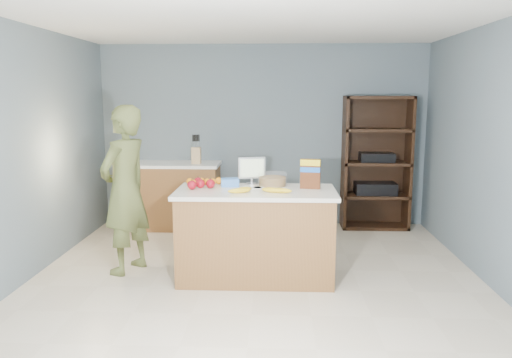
{
  "coord_description": "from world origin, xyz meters",
  "views": [
    {
      "loc": [
        0.21,
        -4.47,
        1.82
      ],
      "look_at": [
        0.0,
        0.35,
        1.0
      ],
      "focal_mm": 35.0,
      "sensor_mm": 36.0,
      "label": 1
    }
  ],
  "objects_px": {
    "shelving_unit": "(375,165)",
    "person": "(125,190)",
    "tv": "(252,169)",
    "cereal_box": "(310,172)",
    "counter_peninsula": "(256,238)"
  },
  "relations": [
    {
      "from": "cereal_box",
      "to": "tv",
      "type": "bearing_deg",
      "value": 159.58
    },
    {
      "from": "person",
      "to": "tv",
      "type": "height_order",
      "value": "person"
    },
    {
      "from": "tv",
      "to": "person",
      "type": "bearing_deg",
      "value": -172.27
    },
    {
      "from": "person",
      "to": "cereal_box",
      "type": "relative_size",
      "value": 5.9
    },
    {
      "from": "shelving_unit",
      "to": "cereal_box",
      "type": "distance_m",
      "value": 2.21
    },
    {
      "from": "counter_peninsula",
      "to": "tv",
      "type": "relative_size",
      "value": 5.53
    },
    {
      "from": "person",
      "to": "tv",
      "type": "bearing_deg",
      "value": 121.26
    },
    {
      "from": "person",
      "to": "cereal_box",
      "type": "height_order",
      "value": "person"
    },
    {
      "from": "shelving_unit",
      "to": "person",
      "type": "bearing_deg",
      "value": -146.64
    },
    {
      "from": "counter_peninsula",
      "to": "cereal_box",
      "type": "height_order",
      "value": "cereal_box"
    },
    {
      "from": "person",
      "to": "cereal_box",
      "type": "xyz_separation_m",
      "value": [
        1.87,
        -0.05,
        0.21
      ]
    },
    {
      "from": "tv",
      "to": "cereal_box",
      "type": "xyz_separation_m",
      "value": [
        0.59,
        -0.22,
        0.01
      ]
    },
    {
      "from": "counter_peninsula",
      "to": "cereal_box",
      "type": "xyz_separation_m",
      "value": [
        0.53,
        0.1,
        0.65
      ]
    },
    {
      "from": "shelving_unit",
      "to": "tv",
      "type": "relative_size",
      "value": 6.38
    },
    {
      "from": "shelving_unit",
      "to": "cereal_box",
      "type": "height_order",
      "value": "shelving_unit"
    }
  ]
}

